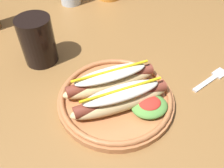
% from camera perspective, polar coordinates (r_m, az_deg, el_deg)
% --- Properties ---
extents(dining_table, '(1.16, 0.94, 0.74)m').
position_cam_1_polar(dining_table, '(0.76, -2.18, 1.21)').
color(dining_table, olive).
rests_on(dining_table, ground_plane).
extents(hot_dog_plate, '(0.26, 0.26, 0.08)m').
position_cam_1_polar(hot_dog_plate, '(0.54, 1.24, -2.60)').
color(hot_dog_plate, '#B77042').
rests_on(hot_dog_plate, dining_table).
extents(fork, '(0.12, 0.06, 0.00)m').
position_cam_1_polar(fork, '(0.66, 22.73, 1.23)').
color(fork, silver).
rests_on(fork, dining_table).
extents(soda_cup, '(0.09, 0.09, 0.13)m').
position_cam_1_polar(soda_cup, '(0.66, -17.27, 9.80)').
color(soda_cup, black).
rests_on(soda_cup, dining_table).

